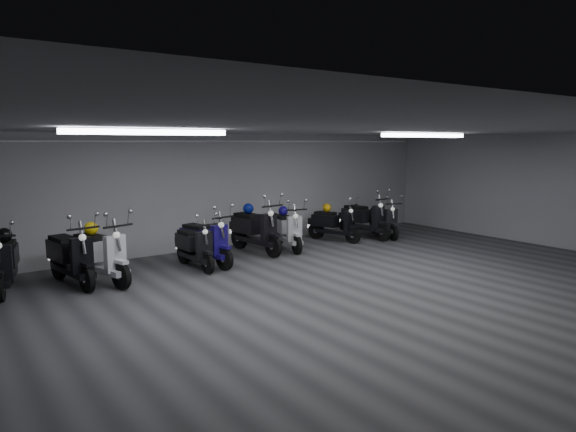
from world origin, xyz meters
TOP-DOWN VIEW (x-y plane):
  - floor at (0.00, 0.00)m, footprint 14.00×10.00m
  - ceiling at (0.00, 0.00)m, footprint 14.00×10.00m
  - back_wall at (0.00, 5.00)m, footprint 14.00×0.01m
  - right_wall at (7.00, 0.00)m, footprint 0.01×10.00m
  - fluor_strip_left at (-3.00, 1.00)m, footprint 2.40×0.18m
  - fluor_strip_right at (3.00, 1.00)m, footprint 2.40×0.18m
  - conduit at (0.00, 4.92)m, footprint 13.60×0.05m
  - scooter_0 at (-4.66, 3.72)m, footprint 1.00×1.90m
  - scooter_1 at (-3.62, 3.48)m, footprint 0.94×1.97m
  - scooter_2 at (-3.15, 3.30)m, footprint 1.14×2.01m
  - scooter_3 at (-1.25, 3.33)m, footprint 0.59×1.66m
  - scooter_4 at (-0.94, 3.45)m, footprint 0.97×1.91m
  - scooter_5 at (0.57, 3.88)m, footprint 0.85×2.02m
  - scooter_6 at (1.40, 3.76)m, footprint 0.94×1.83m
  - scooter_7 at (3.02, 3.89)m, footprint 1.09×1.75m
  - scooter_8 at (3.99, 3.76)m, footprint 0.81×1.92m
  - scooter_9 at (4.54, 3.57)m, footprint 1.03×1.73m
  - helmet_0 at (2.94, 4.11)m, footprint 0.23×0.23m
  - helmet_1 at (-4.60, 3.96)m, footprint 0.26×0.26m
  - helmet_2 at (0.55, 4.16)m, footprint 0.25×0.25m
  - helmet_3 at (1.45, 3.99)m, footprint 0.23×0.23m
  - helmet_4 at (-3.22, 3.56)m, footprint 0.25×0.25m

SIDE VIEW (x-z plane):
  - floor at x=0.00m, z-range -0.01..0.00m
  - scooter_9 at x=4.54m, z-range 0.00..1.22m
  - scooter_3 at x=-1.25m, z-range 0.00..1.22m
  - scooter_7 at x=3.02m, z-range 0.00..1.23m
  - scooter_6 at x=1.40m, z-range 0.00..1.30m
  - scooter_0 at x=-4.66m, z-range 0.00..1.35m
  - scooter_4 at x=-0.94m, z-range 0.00..1.35m
  - scooter_8 at x=3.99m, z-range 0.00..1.39m
  - scooter_1 at x=-3.62m, z-range 0.00..1.40m
  - scooter_2 at x=-3.15m, z-range 0.00..1.42m
  - scooter_5 at x=0.57m, z-range 0.00..1.46m
  - helmet_0 at x=2.94m, z-range 0.76..0.99m
  - helmet_3 at x=1.45m, z-range 0.81..1.04m
  - helmet_1 at x=-4.60m, z-range 0.83..1.10m
  - helmet_4 at x=-3.22m, z-range 0.88..1.13m
  - helmet_2 at x=0.55m, z-range 0.91..1.16m
  - back_wall at x=0.00m, z-range 0.00..2.80m
  - right_wall at x=7.00m, z-range 0.00..2.80m
  - conduit at x=0.00m, z-range 2.59..2.65m
  - fluor_strip_left at x=-3.00m, z-range 2.70..2.78m
  - fluor_strip_right at x=3.00m, z-range 2.70..2.78m
  - ceiling at x=0.00m, z-range 2.80..2.81m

